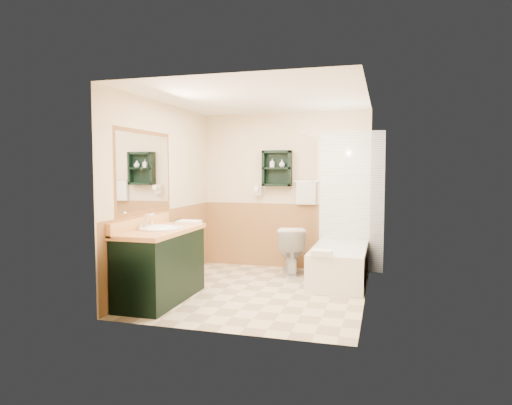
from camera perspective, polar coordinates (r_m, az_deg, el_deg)
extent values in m
plane|color=beige|center=(5.85, 0.35, -11.05)|extent=(3.00, 3.00, 0.00)
cube|color=#FFEAC7|center=(7.13, 3.61, 1.47)|extent=(2.60, 0.04, 2.40)
cube|color=#FFEAC7|center=(6.14, -11.61, 0.96)|extent=(0.04, 3.00, 2.40)
cube|color=#FFEAC7|center=(5.45, 13.86, 0.53)|extent=(0.04, 3.00, 2.40)
cube|color=white|center=(5.71, 0.36, 13.09)|extent=(2.60, 3.00, 0.04)
cube|color=black|center=(7.03, 2.63, 4.29)|extent=(0.45, 0.15, 0.55)
cylinder|color=silver|center=(6.28, 6.93, 8.39)|extent=(0.03, 1.60, 0.03)
cube|color=black|center=(5.48, -11.77, -7.63)|extent=(0.59, 1.33, 0.84)
cube|color=white|center=(6.39, 10.38, -7.61)|extent=(0.71, 1.50, 0.48)
imported|color=white|center=(6.73, 4.37, -5.98)|extent=(0.56, 0.79, 0.70)
cube|color=white|center=(5.87, -8.41, -2.44)|extent=(0.28, 0.22, 0.04)
imported|color=black|center=(6.11, -10.10, -1.38)|extent=(0.15, 0.09, 0.21)
cube|color=white|center=(5.68, 8.28, -6.24)|extent=(0.25, 0.20, 0.07)
imported|color=white|center=(7.04, 2.05, 4.67)|extent=(0.07, 0.14, 0.06)
imported|color=white|center=(7.00, 3.28, 4.78)|extent=(0.12, 0.13, 0.09)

